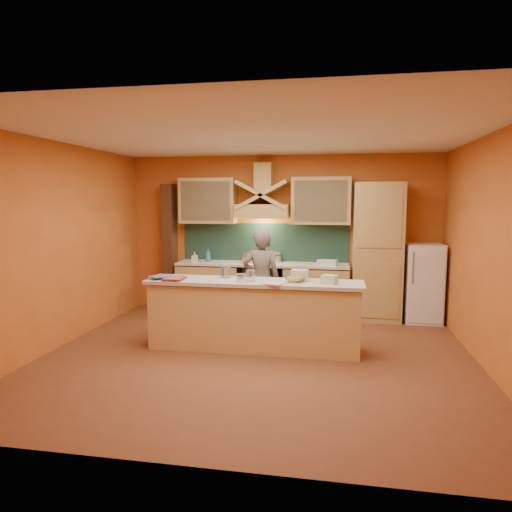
% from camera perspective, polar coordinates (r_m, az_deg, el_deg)
% --- Properties ---
extents(floor, '(5.50, 5.00, 0.01)m').
position_cam_1_polar(floor, '(6.03, 0.14, -12.48)').
color(floor, brown).
rests_on(floor, ground).
extents(ceiling, '(5.50, 5.00, 0.01)m').
position_cam_1_polar(ceiling, '(5.74, 0.15, 14.90)').
color(ceiling, white).
rests_on(ceiling, wall_back).
extents(wall_back, '(5.50, 0.02, 2.80)m').
position_cam_1_polar(wall_back, '(8.18, 3.19, 2.69)').
color(wall_back, '#CC6727').
rests_on(wall_back, floor).
extents(wall_front, '(5.50, 0.02, 2.80)m').
position_cam_1_polar(wall_front, '(3.31, -7.41, -3.66)').
color(wall_front, '#CC6727').
rests_on(wall_front, floor).
extents(wall_left, '(0.02, 5.00, 2.80)m').
position_cam_1_polar(wall_left, '(6.76, -23.48, 1.23)').
color(wall_left, '#CC6727').
rests_on(wall_left, floor).
extents(wall_right, '(0.02, 5.00, 2.80)m').
position_cam_1_polar(wall_right, '(5.90, 27.46, 0.27)').
color(wall_right, '#CC6727').
rests_on(wall_right, floor).
extents(base_cabinet_left, '(1.10, 0.60, 0.86)m').
position_cam_1_polar(base_cabinet_left, '(8.27, -5.77, -4.08)').
color(base_cabinet_left, tan).
rests_on(base_cabinet_left, floor).
extents(base_cabinet_right, '(1.10, 0.60, 0.86)m').
position_cam_1_polar(base_cabinet_right, '(7.96, 7.54, -4.52)').
color(base_cabinet_right, tan).
rests_on(base_cabinet_right, floor).
extents(counter_top, '(3.00, 0.62, 0.04)m').
position_cam_1_polar(counter_top, '(7.98, 0.77, -1.01)').
color(counter_top, beige).
rests_on(counter_top, base_cabinet_left).
extents(stove, '(0.60, 0.58, 0.90)m').
position_cam_1_polar(stove, '(8.06, 0.76, -4.18)').
color(stove, black).
rests_on(stove, floor).
extents(backsplash, '(3.00, 0.03, 0.70)m').
position_cam_1_polar(backsplash, '(8.22, 1.09, 1.67)').
color(backsplash, '#17322A').
rests_on(backsplash, wall_back).
extents(range_hood, '(0.92, 0.50, 0.24)m').
position_cam_1_polar(range_hood, '(7.96, 0.84, 5.61)').
color(range_hood, tan).
rests_on(range_hood, wall_back).
extents(hood_chimney, '(0.30, 0.30, 0.50)m').
position_cam_1_polar(hood_chimney, '(8.06, 0.96, 9.75)').
color(hood_chimney, tan).
rests_on(hood_chimney, wall_back).
extents(upper_cabinet_left, '(1.00, 0.35, 0.80)m').
position_cam_1_polar(upper_cabinet_left, '(8.25, -6.00, 6.87)').
color(upper_cabinet_left, tan).
rests_on(upper_cabinet_left, wall_back).
extents(upper_cabinet_right, '(1.00, 0.35, 0.80)m').
position_cam_1_polar(upper_cabinet_right, '(7.93, 8.13, 6.84)').
color(upper_cabinet_right, tan).
rests_on(upper_cabinet_right, wall_back).
extents(pantry_column, '(0.80, 0.60, 2.30)m').
position_cam_1_polar(pantry_column, '(7.87, 14.91, 0.48)').
color(pantry_column, tan).
rests_on(pantry_column, floor).
extents(fridge, '(0.58, 0.60, 1.30)m').
position_cam_1_polar(fridge, '(8.04, 20.14, -3.19)').
color(fridge, white).
rests_on(fridge, floor).
extents(trim_column_left, '(0.20, 0.30, 2.30)m').
position_cam_1_polar(trim_column_left, '(8.55, -10.71, 1.09)').
color(trim_column_left, '#472816').
rests_on(trim_column_left, floor).
extents(island_body, '(2.80, 0.55, 0.88)m').
position_cam_1_polar(island_body, '(6.20, -0.29, -7.68)').
color(island_body, '#E2BE73').
rests_on(island_body, floor).
extents(island_top, '(2.90, 0.62, 0.05)m').
position_cam_1_polar(island_top, '(6.10, -0.29, -3.31)').
color(island_top, beige).
rests_on(island_top, island_body).
extents(person, '(0.60, 0.42, 1.58)m').
position_cam_1_polar(person, '(6.99, 0.68, -3.07)').
color(person, '#70665B').
rests_on(person, floor).
extents(pot_large, '(0.27, 0.27, 0.16)m').
position_cam_1_polar(pot_large, '(8.03, -0.85, -0.39)').
color(pot_large, '#BCBBC3').
rests_on(pot_large, stove).
extents(pot_small, '(0.27, 0.27, 0.14)m').
position_cam_1_polar(pot_small, '(8.11, 2.45, -0.39)').
color(pot_small, silver).
rests_on(pot_small, stove).
extents(soap_bottle_a, '(0.09, 0.09, 0.19)m').
position_cam_1_polar(soap_bottle_a, '(8.06, -7.68, -0.17)').
color(soap_bottle_a, beige).
rests_on(soap_bottle_a, counter_top).
extents(soap_bottle_b, '(0.13, 0.13, 0.24)m').
position_cam_1_polar(soap_bottle_b, '(8.20, -6.01, 0.15)').
color(soap_bottle_b, '#366294').
rests_on(soap_bottle_b, counter_top).
extents(bowl_back, '(0.28, 0.28, 0.07)m').
position_cam_1_polar(bowl_back, '(7.93, 8.38, -0.74)').
color(bowl_back, silver).
rests_on(bowl_back, counter_top).
extents(dish_rack, '(0.30, 0.25, 0.09)m').
position_cam_1_polar(dish_rack, '(7.77, 9.12, -0.83)').
color(dish_rack, silver).
rests_on(dish_rack, counter_top).
extents(book_lower, '(0.27, 0.35, 0.03)m').
position_cam_1_polar(book_lower, '(6.30, -11.25, -2.73)').
color(book_lower, '#A53C3B').
rests_on(book_lower, island_top).
extents(book_upper, '(0.30, 0.34, 0.02)m').
position_cam_1_polar(book_upper, '(6.43, -12.53, -2.42)').
color(book_upper, '#446197').
rests_on(book_upper, island_top).
extents(jar_large, '(0.17, 0.17, 0.14)m').
position_cam_1_polar(jar_large, '(6.33, -3.84, -2.06)').
color(jar_large, silver).
rests_on(jar_large, island_top).
extents(jar_small, '(0.17, 0.17, 0.15)m').
position_cam_1_polar(jar_small, '(6.03, -0.69, -2.47)').
color(jar_small, white).
rests_on(jar_small, island_top).
extents(kitchen_scale, '(0.11, 0.11, 0.09)m').
position_cam_1_polar(kitchen_scale, '(5.95, -1.83, -2.89)').
color(kitchen_scale, white).
rests_on(kitchen_scale, island_top).
extents(mixing_bowl, '(0.29, 0.29, 0.06)m').
position_cam_1_polar(mixing_bowl, '(6.00, 4.89, -2.97)').
color(mixing_bowl, white).
rests_on(mixing_bowl, island_top).
extents(cloth, '(0.31, 0.26, 0.02)m').
position_cam_1_polar(cloth, '(5.82, 2.10, -3.47)').
color(cloth, beige).
rests_on(cloth, island_top).
extents(grocery_bag_a, '(0.23, 0.18, 0.14)m').
position_cam_1_polar(grocery_bag_a, '(6.10, 5.48, -2.41)').
color(grocery_bag_a, beige).
rests_on(grocery_bag_a, island_top).
extents(grocery_bag_b, '(0.22, 0.20, 0.11)m').
position_cam_1_polar(grocery_bag_b, '(5.91, 9.18, -2.92)').
color(grocery_bag_b, beige).
rests_on(grocery_bag_b, island_top).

